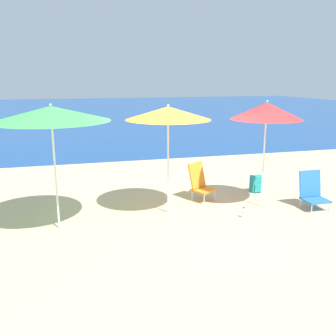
# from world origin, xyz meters

# --- Properties ---
(ground_plane) EXTENTS (60.00, 60.00, 0.00)m
(ground_plane) POSITION_xyz_m (0.00, 0.00, 0.00)
(ground_plane) COLOR #D1BA89
(sea_water) EXTENTS (60.00, 40.00, 0.01)m
(sea_water) POSITION_xyz_m (0.00, 25.36, 0.00)
(sea_water) COLOR #19478C
(sea_water) RESTS_ON ground
(beach_umbrella_green) EXTENTS (2.09, 2.09, 2.32)m
(beach_umbrella_green) POSITION_xyz_m (-2.39, -0.06, 2.15)
(beach_umbrella_green) COLOR white
(beach_umbrella_green) RESTS_ON ground
(beach_umbrella_red) EXTENTS (1.51, 1.51, 2.31)m
(beach_umbrella_red) POSITION_xyz_m (1.90, 0.07, 2.09)
(beach_umbrella_red) COLOR white
(beach_umbrella_red) RESTS_ON ground
(beach_umbrella_orange) EXTENTS (1.71, 1.71, 2.25)m
(beach_umbrella_orange) POSITION_xyz_m (-0.19, 0.20, 2.08)
(beach_umbrella_orange) COLOR white
(beach_umbrella_orange) RESTS_ON ground
(beach_chair_orange) EXTENTS (0.65, 0.67, 0.86)m
(beach_chair_orange) POSITION_xyz_m (0.74, 0.85, 0.43)
(beach_chair_orange) COLOR silver
(beach_chair_orange) RESTS_ON ground
(beach_chair_blue) EXTENTS (0.51, 0.53, 0.80)m
(beach_chair_blue) POSITION_xyz_m (2.92, -0.29, 0.37)
(beach_chair_blue) COLOR silver
(beach_chair_blue) RESTS_ON ground
(backpack_teal) EXTENTS (0.28, 0.22, 0.42)m
(backpack_teal) POSITION_xyz_m (2.30, 1.04, 0.20)
(backpack_teal) COLOR teal
(backpack_teal) RESTS_ON ground
(water_bottle) EXTENTS (0.07, 0.07, 0.22)m
(water_bottle) POSITION_xyz_m (1.21, -0.46, 0.09)
(water_bottle) COLOR silver
(water_bottle) RESTS_ON ground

